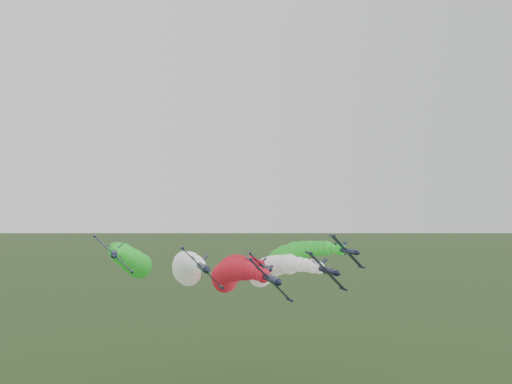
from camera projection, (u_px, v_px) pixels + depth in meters
jet_lead at (227, 276)px, 112.40m from camera, size 13.09×68.33×15.21m
jet_inner_left at (187, 269)px, 115.30m from camera, size 13.09×68.34×15.22m
jet_inner_right at (267, 271)px, 120.77m from camera, size 13.08×68.32×15.20m
jet_outer_left at (131, 260)px, 125.07m from camera, size 13.52×68.77×15.65m
jet_outer_right at (286, 258)px, 134.32m from camera, size 13.54×68.78×15.66m
jet_trail at (231, 269)px, 138.41m from camera, size 13.49×68.74×15.62m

